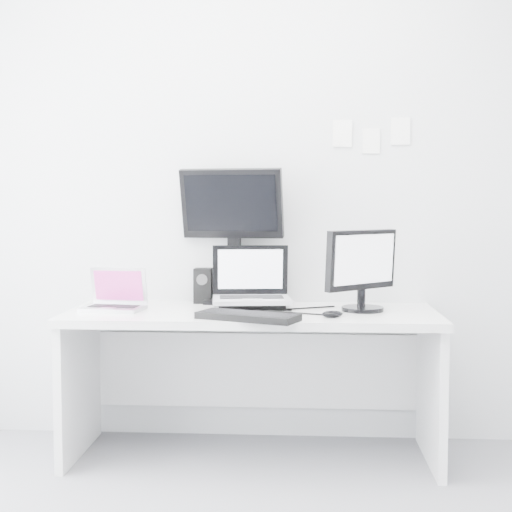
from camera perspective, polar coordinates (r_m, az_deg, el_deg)
name	(u,v)px	position (r m, az deg, el deg)	size (l,w,h in m)	color
back_wall	(257,185)	(3.88, 0.05, 5.55)	(3.60, 3.60, 0.00)	silver
desk	(252,384)	(3.64, -0.30, -10.01)	(1.80, 0.70, 0.73)	silver
macbook	(113,288)	(3.63, -11.15, -2.51)	(0.29, 0.22, 0.22)	#BABABF
speaker	(203,286)	(3.85, -4.16, -2.32)	(0.09, 0.09, 0.18)	black
dell_laptop	(252,276)	(3.63, -0.35, -1.60)	(0.39, 0.30, 0.32)	#A4A6AB
rear_monitor	(233,234)	(3.81, -1.82, 1.69)	(0.53, 0.19, 0.72)	black
samsung_monitor	(363,269)	(3.58, 8.36, -1.02)	(0.45, 0.21, 0.41)	black
keyboard	(248,316)	(3.29, -0.65, -4.75)	(0.46, 0.16, 0.03)	black
mouse	(332,314)	(3.37, 5.98, -4.54)	(0.10, 0.06, 0.03)	black
wall_note_0	(342,133)	(3.89, 6.77, 9.50)	(0.10, 0.00, 0.14)	white
wall_note_1	(371,141)	(3.89, 9.00, 8.88)	(0.09, 0.00, 0.13)	white
wall_note_2	(400,131)	(3.92, 11.22, 9.56)	(0.10, 0.00, 0.14)	white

